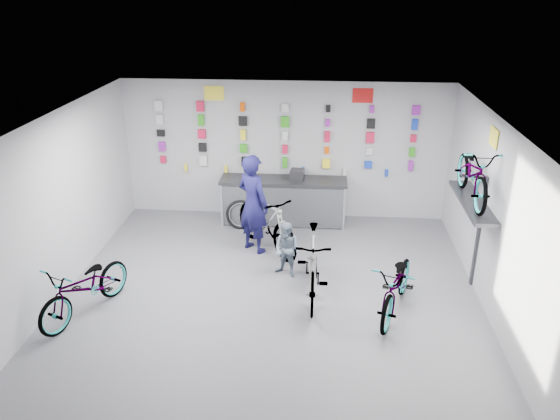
# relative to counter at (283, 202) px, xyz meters

# --- Properties ---
(floor) EXTENTS (8.00, 8.00, 0.00)m
(floor) POSITION_rel_counter_xyz_m (0.00, -3.54, -0.49)
(floor) COLOR #505055
(floor) RESTS_ON ground
(ceiling) EXTENTS (8.00, 8.00, 0.00)m
(ceiling) POSITION_rel_counter_xyz_m (0.00, -3.54, 2.51)
(ceiling) COLOR white
(ceiling) RESTS_ON wall_back
(wall_back) EXTENTS (7.00, 0.00, 7.00)m
(wall_back) POSITION_rel_counter_xyz_m (0.00, 0.46, 1.01)
(wall_back) COLOR #B4B4B7
(wall_back) RESTS_ON floor
(wall_left) EXTENTS (0.00, 8.00, 8.00)m
(wall_left) POSITION_rel_counter_xyz_m (-3.50, -3.54, 1.01)
(wall_left) COLOR #B4B4B7
(wall_left) RESTS_ON floor
(wall_right) EXTENTS (0.00, 8.00, 8.00)m
(wall_right) POSITION_rel_counter_xyz_m (3.50, -3.54, 1.01)
(wall_right) COLOR #B4B4B7
(wall_right) RESTS_ON floor
(counter) EXTENTS (2.70, 0.66, 1.00)m
(counter) POSITION_rel_counter_xyz_m (0.00, 0.00, 0.00)
(counter) COLOR black
(counter) RESTS_ON floor
(merch_wall) EXTENTS (5.57, 0.08, 1.56)m
(merch_wall) POSITION_rel_counter_xyz_m (-0.12, 0.39, 1.32)
(merch_wall) COLOR red
(merch_wall) RESTS_ON wall_back
(wall_bracket) EXTENTS (0.39, 1.90, 2.00)m
(wall_bracket) POSITION_rel_counter_xyz_m (3.33, -2.34, 0.98)
(wall_bracket) COLOR #333338
(wall_bracket) RESTS_ON wall_right
(sign_left) EXTENTS (0.42, 0.02, 0.30)m
(sign_left) POSITION_rel_counter_xyz_m (-1.50, 0.44, 2.23)
(sign_left) COLOR yellow
(sign_left) RESTS_ON wall_back
(sign_right) EXTENTS (0.42, 0.02, 0.30)m
(sign_right) POSITION_rel_counter_xyz_m (1.60, 0.44, 2.23)
(sign_right) COLOR red
(sign_right) RESTS_ON wall_back
(sign_side) EXTENTS (0.02, 0.40, 0.30)m
(sign_side) POSITION_rel_counter_xyz_m (3.48, -2.34, 2.16)
(sign_side) COLOR yellow
(sign_side) RESTS_ON wall_right
(bike_left) EXTENTS (1.29, 1.95, 0.97)m
(bike_left) POSITION_rel_counter_xyz_m (-2.84, -3.78, -0.00)
(bike_left) COLOR gray
(bike_left) RESTS_ON floor
(bike_center) EXTENTS (0.59, 1.96, 1.17)m
(bike_center) POSITION_rel_counter_xyz_m (0.71, -2.93, 0.10)
(bike_center) COLOR gray
(bike_center) RESTS_ON floor
(bike_right) EXTENTS (1.20, 1.95, 0.97)m
(bike_right) POSITION_rel_counter_xyz_m (2.06, -3.32, -0.00)
(bike_right) COLOR gray
(bike_right) RESTS_ON floor
(bike_service) EXTENTS (1.71, 1.88, 1.19)m
(bike_service) POSITION_rel_counter_xyz_m (-0.23, -1.32, 0.11)
(bike_service) COLOR gray
(bike_service) RESTS_ON floor
(bike_wall) EXTENTS (0.63, 1.80, 0.95)m
(bike_wall) POSITION_rel_counter_xyz_m (3.25, -2.34, 1.57)
(bike_wall) COLOR gray
(bike_wall) RESTS_ON wall_bracket
(clerk) EXTENTS (0.85, 0.80, 1.95)m
(clerk) POSITION_rel_counter_xyz_m (-0.48, -1.34, 0.49)
(clerk) COLOR #151346
(clerk) RESTS_ON floor
(customer) EXTENTS (0.62, 0.57, 1.02)m
(customer) POSITION_rel_counter_xyz_m (0.24, -2.30, 0.02)
(customer) COLOR slate
(customer) RESTS_ON floor
(spare_wheel) EXTENTS (0.64, 0.21, 0.63)m
(spare_wheel) POSITION_rel_counter_xyz_m (-0.88, -0.37, -0.18)
(spare_wheel) COLOR black
(spare_wheel) RESTS_ON floor
(register) EXTENTS (0.31, 0.32, 0.22)m
(register) POSITION_rel_counter_xyz_m (0.29, 0.01, 0.62)
(register) COLOR black
(register) RESTS_ON counter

